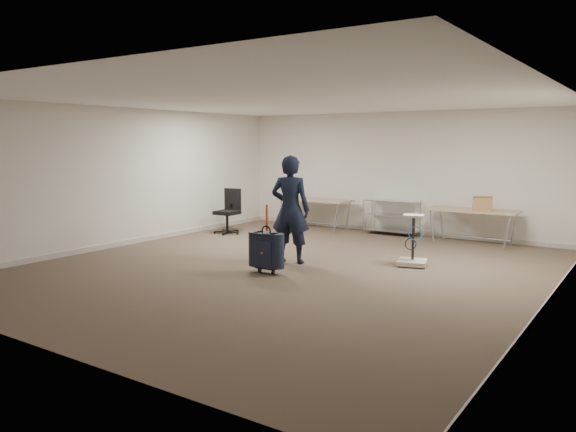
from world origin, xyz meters
The scene contains 10 objects.
ground centered at (0.00, 0.00, 0.00)m, with size 9.00×9.00×0.00m, color #443829.
room_shell centered at (0.00, 1.38, 0.05)m, with size 8.00×9.00×9.00m.
folding_table_left centered at (-1.90, 3.95, 0.68)m, with size 1.80×0.75×0.73m.
folding_table_right centered at (1.90, 3.95, 0.68)m, with size 1.80×0.75×0.73m.
wire_shelf centered at (0.00, 4.20, 0.44)m, with size 1.22×0.47×0.80m.
person centered at (-0.24, 0.37, 0.94)m, with size 0.69×0.45×1.88m, color black.
suitcase centered at (-0.10, -0.52, 0.38)m, with size 0.42×0.26×1.11m.
office_chair centered at (-3.23, 2.26, 0.31)m, with size 0.63×0.63×1.03m.
equipment_cart centered at (1.63, 1.34, 0.23)m, with size 0.59×0.59×0.88m.
cardboard_box centered at (2.10, 3.88, 0.87)m, with size 0.38×0.29×0.29m, color #977546.
Camera 1 is at (5.13, -7.68, 2.09)m, focal length 35.00 mm.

